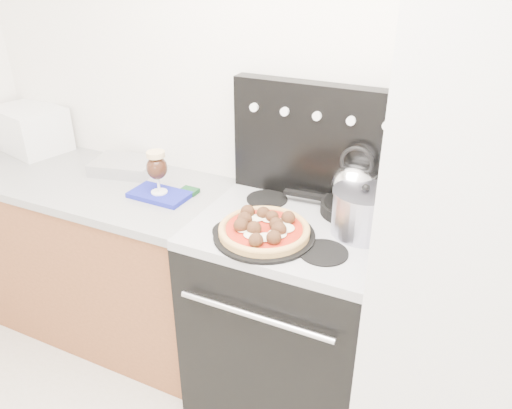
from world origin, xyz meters
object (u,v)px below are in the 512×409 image
Objects in this scene: stove_body at (289,318)px; toaster_oven at (31,129)px; base_cabinet at (99,257)px; stock_pot at (363,213)px; beer_glass at (157,172)px; pizza at (264,228)px; skillet at (352,208)px; tea_kettle at (355,180)px; oven_mitt at (160,195)px; fridge at (482,264)px; pizza_pan at (264,235)px.

stove_body is 2.36× the size of toaster_oven.
base_cabinet is 6.22× the size of stock_pot.
pizza is (0.58, -0.14, -0.07)m from beer_glass.
beer_glass reaches higher than pizza.
skillet is 0.17m from stock_pot.
tea_kettle is (0.25, 0.33, 0.11)m from pizza.
skillet reaches higher than base_cabinet.
stock_pot reaches higher than base_cabinet.
fridge is at bearing -1.14° from oven_mitt.
pizza_pan is at bearing 180.00° from pizza.
fridge is 0.45m from stock_pot.
pizza is at bearing -13.40° from oven_mitt.
base_cabinet is 5.47× the size of oven_mitt.
stove_body is 0.68m from tea_kettle.
beer_glass is 0.91m from stock_pot.
toaster_oven is at bearing 174.48° from fridge.
toaster_oven reaches higher than pizza.
tea_kettle is at bearing 157.11° from fridge.
fridge reaches higher than pizza_pan.
base_cabinet is at bearing 177.10° from oven_mitt.
stove_body is 3.32× the size of oven_mitt.
stock_pot is (0.91, 0.05, 0.09)m from oven_mitt.
stove_body is 1.73m from toaster_oven.
toaster_oven is at bearing 177.28° from tea_kettle.
toaster_oven is 1.00m from beer_glass.
base_cabinet is at bearing -175.14° from tea_kettle.
stove_body is 4.40× the size of beer_glass.
base_cabinet is 0.75m from beer_glass.
skillet is at bearing 52.70° from pizza_pan.
toaster_oven is at bearing 161.29° from base_cabinet.
beer_glass reaches higher than oven_mitt.
pizza is (0.00, 0.00, 0.03)m from pizza_pan.
fridge is 8.15× the size of stock_pot.
stock_pot is (1.37, 0.02, 0.57)m from base_cabinet.
base_cabinet is 1.40m from skillet.
fridge is 0.57m from tea_kettle.
tea_kettle is (0.25, 0.33, 0.14)m from pizza_pan.
toaster_oven is at bearing 167.82° from pizza.
fridge is at bearing 8.35° from pizza.
toaster_oven is 1.00m from oven_mitt.
base_cabinet is 1.45m from tea_kettle.
pizza_pan is (0.58, -0.14, -0.10)m from beer_glass.
skillet is at bearing 7.33° from base_cabinet.
toaster_oven is at bearing 172.98° from stove_body.
skillet is (1.29, 0.17, 0.51)m from base_cabinet.
oven_mitt is 1.33× the size of beer_glass.
toaster_oven reaches higher than stove_body.
pizza_pan is at bearing -13.40° from beer_glass.
stock_pot is at bearing 3.04° from oven_mitt.
fridge is 5.09× the size of toaster_oven.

